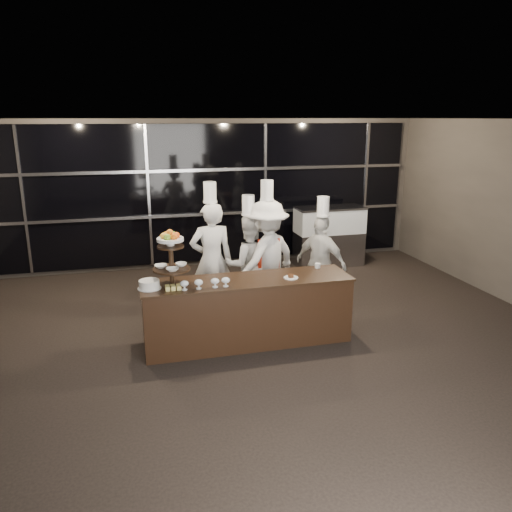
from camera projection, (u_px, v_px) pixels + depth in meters
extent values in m
plane|color=black|center=(278.00, 378.00, 6.00)|extent=(10.00, 10.00, 0.00)
plane|color=black|center=(282.00, 120.00, 5.19)|extent=(10.00, 10.00, 0.00)
plane|color=#473F38|center=(208.00, 194.00, 10.25)|extent=(9.00, 0.00, 9.00)
cube|color=black|center=(208.00, 194.00, 10.20)|extent=(8.60, 0.04, 2.80)
cube|color=#A5A5AA|center=(209.00, 214.00, 10.26)|extent=(8.60, 0.06, 0.06)
cube|color=#A5A5AA|center=(208.00, 170.00, 10.02)|extent=(8.60, 0.06, 0.06)
cube|color=#A5A5AA|center=(23.00, 202.00, 9.32)|extent=(0.05, 0.05, 2.80)
cube|color=#A5A5AA|center=(149.00, 197.00, 9.88)|extent=(0.05, 0.05, 2.80)
cube|color=#A5A5AA|center=(265.00, 192.00, 10.46)|extent=(0.05, 0.05, 2.80)
cube|color=#A5A5AA|center=(365.00, 189.00, 11.02)|extent=(0.05, 0.05, 2.80)
cube|color=black|center=(247.00, 312.00, 6.83)|extent=(2.80, 0.70, 0.90)
cube|color=black|center=(247.00, 280.00, 6.71)|extent=(2.84, 0.74, 0.03)
cylinder|color=black|center=(172.00, 284.00, 6.46)|extent=(0.24, 0.24, 0.03)
cylinder|color=black|center=(171.00, 259.00, 6.37)|extent=(0.06, 0.06, 0.70)
cylinder|color=black|center=(172.00, 269.00, 6.40)|extent=(0.48, 0.48, 0.02)
cylinder|color=black|center=(171.00, 247.00, 6.32)|extent=(0.34, 0.34, 0.02)
cylinder|color=white|center=(170.00, 243.00, 6.31)|extent=(0.10, 0.10, 0.06)
cylinder|color=white|center=(170.00, 239.00, 6.30)|extent=(0.34, 0.34, 0.04)
sphere|color=#E95113|center=(176.00, 236.00, 6.31)|extent=(0.09, 0.09, 0.09)
sphere|color=#70AE2C|center=(173.00, 234.00, 6.36)|extent=(0.09, 0.09, 0.09)
sphere|color=orange|center=(166.00, 235.00, 6.34)|extent=(0.09, 0.09, 0.09)
sphere|color=#F5AD33|center=(164.00, 236.00, 6.27)|extent=(0.09, 0.09, 0.09)
sphere|color=#7DA62A|center=(167.00, 237.00, 6.21)|extent=(0.09, 0.09, 0.09)
sphere|color=orange|center=(174.00, 237.00, 6.23)|extent=(0.09, 0.09, 0.09)
sphere|color=orange|center=(170.00, 233.00, 6.28)|extent=(0.09, 0.09, 0.09)
imported|color=white|center=(161.00, 266.00, 6.42)|extent=(0.16, 0.16, 0.04)
imported|color=white|center=(181.00, 264.00, 6.48)|extent=(0.15, 0.15, 0.05)
imported|color=white|center=(172.00, 269.00, 6.28)|extent=(0.16, 0.16, 0.04)
cylinder|color=silver|center=(185.00, 290.00, 6.29)|extent=(0.07, 0.07, 0.01)
cylinder|color=silver|center=(184.00, 287.00, 6.28)|extent=(0.02, 0.02, 0.05)
ellipsoid|color=silver|center=(184.00, 284.00, 6.27)|extent=(0.11, 0.11, 0.08)
ellipsoid|color=green|center=(184.00, 283.00, 6.27)|extent=(0.08, 0.08, 0.05)
cylinder|color=silver|center=(199.00, 288.00, 6.33)|extent=(0.07, 0.07, 0.01)
cylinder|color=silver|center=(199.00, 286.00, 6.32)|extent=(0.02, 0.02, 0.05)
ellipsoid|color=silver|center=(199.00, 282.00, 6.31)|extent=(0.11, 0.11, 0.08)
ellipsoid|color=red|center=(199.00, 282.00, 6.31)|extent=(0.08, 0.08, 0.05)
cylinder|color=silver|center=(215.00, 287.00, 6.38)|extent=(0.07, 0.07, 0.01)
cylinder|color=silver|center=(215.00, 285.00, 6.38)|extent=(0.02, 0.02, 0.05)
ellipsoid|color=silver|center=(215.00, 281.00, 6.36)|extent=(0.11, 0.11, 0.08)
ellipsoid|color=beige|center=(215.00, 281.00, 6.36)|extent=(0.08, 0.08, 0.05)
cylinder|color=silver|center=(226.00, 286.00, 6.42)|extent=(0.07, 0.07, 0.01)
cylinder|color=silver|center=(226.00, 284.00, 6.41)|extent=(0.02, 0.02, 0.05)
ellipsoid|color=silver|center=(226.00, 280.00, 6.40)|extent=(0.11, 0.11, 0.08)
ellipsoid|color=#522619|center=(226.00, 280.00, 6.39)|extent=(0.08, 0.08, 0.05)
cylinder|color=white|center=(149.00, 288.00, 6.34)|extent=(0.30, 0.30, 0.01)
cylinder|color=white|center=(149.00, 284.00, 6.33)|extent=(0.26, 0.26, 0.10)
cube|color=#DBCC6B|center=(168.00, 289.00, 6.25)|extent=(0.06, 0.05, 0.05)
cube|color=#DBCC6B|center=(173.00, 288.00, 6.27)|extent=(0.06, 0.05, 0.05)
cube|color=#DBCC6B|center=(179.00, 288.00, 6.29)|extent=(0.06, 0.05, 0.05)
cube|color=#DBCC6B|center=(167.00, 287.00, 6.32)|extent=(0.06, 0.05, 0.05)
cube|color=#DBCC6B|center=(173.00, 287.00, 6.33)|extent=(0.06, 0.05, 0.05)
cube|color=#DBCC6B|center=(178.00, 286.00, 6.35)|extent=(0.06, 0.05, 0.05)
cylinder|color=white|center=(291.00, 278.00, 6.75)|extent=(0.20, 0.20, 0.01)
cylinder|color=#4C2814|center=(291.00, 276.00, 6.75)|extent=(0.08, 0.08, 0.04)
cylinder|color=white|center=(318.00, 266.00, 7.20)|extent=(0.08, 0.08, 0.07)
cube|color=#A5A5AA|center=(328.00, 249.00, 10.50)|extent=(1.40, 0.60, 0.70)
cube|color=silver|center=(330.00, 221.00, 10.34)|extent=(1.40, 0.60, 0.50)
cube|color=#FFC67F|center=(330.00, 221.00, 10.34)|extent=(1.30, 0.50, 0.40)
cube|color=#A5A5AA|center=(330.00, 208.00, 10.27)|extent=(1.42, 0.62, 0.04)
imported|color=silver|center=(212.00, 261.00, 7.63)|extent=(0.67, 0.46, 1.81)
cylinder|color=white|center=(210.00, 192.00, 7.35)|extent=(0.19, 0.19, 0.30)
cylinder|color=white|center=(210.00, 202.00, 7.38)|extent=(0.21, 0.21, 0.03)
imported|color=silver|center=(248.00, 265.00, 7.80)|extent=(0.80, 0.63, 1.59)
cylinder|color=white|center=(248.00, 205.00, 7.55)|extent=(0.19, 0.19, 0.30)
cylinder|color=white|center=(248.00, 214.00, 7.59)|extent=(0.21, 0.21, 0.03)
imported|color=white|center=(267.00, 258.00, 7.73)|extent=(1.36, 1.20, 1.82)
cylinder|color=white|center=(267.00, 190.00, 7.44)|extent=(0.19, 0.19, 0.30)
cylinder|color=white|center=(267.00, 200.00, 7.48)|extent=(0.21, 0.21, 0.03)
cube|color=#A61F0C|center=(269.00, 260.00, 7.62)|extent=(0.34, 0.03, 0.68)
imported|color=silver|center=(321.00, 263.00, 7.95)|extent=(0.83, 0.96, 1.55)
cylinder|color=white|center=(323.00, 206.00, 7.70)|extent=(0.19, 0.19, 0.30)
cylinder|color=white|center=(323.00, 215.00, 7.74)|extent=(0.21, 0.21, 0.03)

